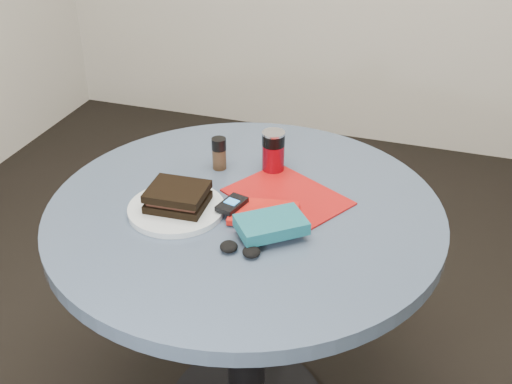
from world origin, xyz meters
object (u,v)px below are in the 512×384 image
(sandwich, at_px, (178,197))
(plate, at_px, (176,209))
(novel, at_px, (271,225))
(mp3_player, at_px, (232,204))
(headphones, at_px, (240,249))
(soda_can, at_px, (273,151))
(pepper_grinder, at_px, (219,153))
(magazine, at_px, (287,197))
(table, at_px, (245,259))
(red_book, at_px, (264,213))

(sandwich, bearing_deg, plate, -118.53)
(novel, bearing_deg, mp3_player, 112.60)
(mp3_player, bearing_deg, plate, -164.50)
(plate, xyz_separation_m, headphones, (0.21, -0.11, 0.00))
(soda_can, distance_m, headphones, 0.39)
(plate, xyz_separation_m, novel, (0.26, -0.03, 0.03))
(pepper_grinder, distance_m, magazine, 0.24)
(sandwich, xyz_separation_m, soda_can, (0.16, 0.27, 0.02))
(table, xyz_separation_m, pepper_grinder, (-0.13, 0.17, 0.21))
(soda_can, xyz_separation_m, headphones, (0.04, -0.39, -0.05))
(magazine, distance_m, headphones, 0.27)
(sandwich, xyz_separation_m, pepper_grinder, (0.02, 0.23, 0.01))
(red_book, xyz_separation_m, mp3_player, (-0.08, -0.01, 0.01))
(plate, xyz_separation_m, red_book, (0.21, 0.04, 0.00))
(table, xyz_separation_m, headphones, (0.05, -0.19, 0.17))
(novel, bearing_deg, plate, 134.71)
(table, xyz_separation_m, red_book, (0.06, -0.03, 0.18))
(red_book, bearing_deg, mp3_player, 174.40)
(soda_can, bearing_deg, novel, -73.90)
(soda_can, bearing_deg, mp3_player, -98.04)
(plate, relative_size, mp3_player, 2.64)
(headphones, bearing_deg, sandwich, 149.67)
(table, distance_m, plate, 0.24)
(table, distance_m, red_book, 0.19)
(magazine, bearing_deg, novel, -57.21)
(soda_can, bearing_deg, table, -93.58)
(novel, height_order, mp3_player, novel)
(magazine, height_order, novel, novel)
(red_book, distance_m, novel, 0.09)
(magazine, relative_size, mp3_player, 3.14)
(plate, relative_size, magazine, 0.84)
(soda_can, relative_size, pepper_grinder, 1.28)
(novel, distance_m, headphones, 0.10)
(soda_can, relative_size, magazine, 0.41)
(magazine, relative_size, red_book, 1.72)
(plate, relative_size, soda_can, 2.06)
(plate, distance_m, novel, 0.26)
(magazine, bearing_deg, sandwich, -119.94)
(sandwich, distance_m, pepper_grinder, 0.24)
(pepper_grinder, bearing_deg, soda_can, 13.46)
(magazine, bearing_deg, soda_can, 150.80)
(table, bearing_deg, headphones, -73.97)
(table, bearing_deg, novel, -45.42)
(headphones, bearing_deg, novel, 60.72)
(soda_can, bearing_deg, red_book, -78.67)
(magazine, distance_m, novel, 0.18)
(plate, xyz_separation_m, pepper_grinder, (0.02, 0.24, 0.04))
(sandwich, height_order, pepper_grinder, pepper_grinder)
(pepper_grinder, distance_m, mp3_player, 0.23)
(soda_can, height_order, headphones, soda_can)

